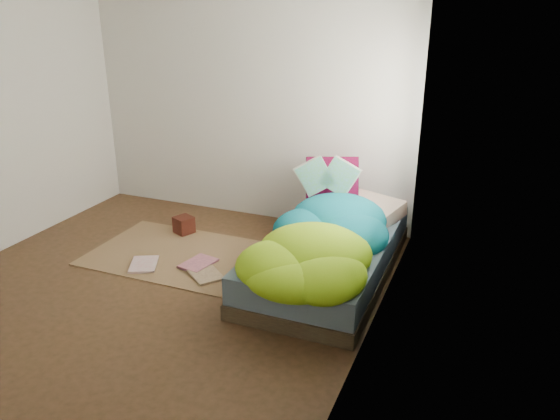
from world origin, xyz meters
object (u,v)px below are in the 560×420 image
(floor_book_a, at_px, (131,265))
(floor_book_b, at_px, (189,261))
(pillow_magenta, at_px, (332,183))
(wooden_box, at_px, (184,225))
(bed, at_px, (328,256))
(open_book, at_px, (328,166))

(floor_book_a, distance_m, floor_book_b, 0.50)
(floor_book_a, relative_size, floor_book_b, 1.00)
(pillow_magenta, distance_m, wooden_box, 1.54)
(bed, height_order, wooden_box, bed)
(pillow_magenta, height_order, floor_book_a, pillow_magenta)
(open_book, xyz_separation_m, wooden_box, (-1.43, -0.16, -0.73))
(open_book, relative_size, floor_book_a, 1.51)
(wooden_box, distance_m, floor_book_b, 0.68)
(open_book, bearing_deg, floor_book_a, -164.81)
(floor_book_a, height_order, floor_book_b, floor_book_b)
(open_book, distance_m, floor_book_a, 1.94)
(wooden_box, relative_size, floor_book_b, 0.54)
(open_book, bearing_deg, wooden_box, 167.86)
(wooden_box, bearing_deg, bed, -9.86)
(bed, distance_m, open_book, 0.81)
(floor_book_a, bearing_deg, pillow_magenta, 14.38)
(floor_book_b, bearing_deg, open_book, 45.20)
(pillow_magenta, relative_size, wooden_box, 2.93)
(open_book, bearing_deg, bed, -88.15)
(wooden_box, height_order, floor_book_a, wooden_box)
(bed, bearing_deg, wooden_box, 170.14)
(bed, distance_m, wooden_box, 1.62)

